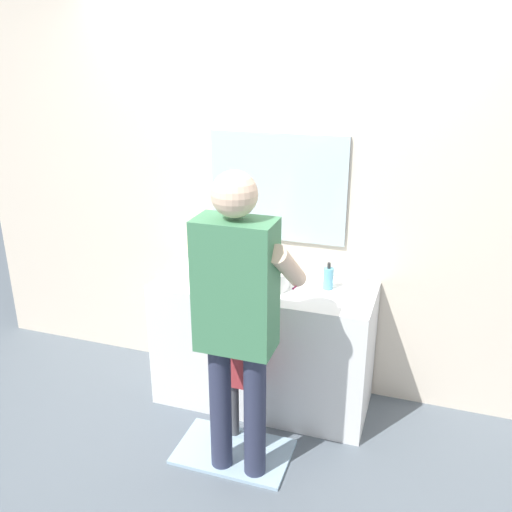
{
  "coord_description": "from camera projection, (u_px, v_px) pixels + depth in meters",
  "views": [
    {
      "loc": [
        0.93,
        -2.6,
        2.16
      ],
      "look_at": [
        0.0,
        0.15,
        1.05
      ],
      "focal_mm": 38.72,
      "sensor_mm": 36.0,
      "label": 1
    }
  ],
  "objects": [
    {
      "name": "child_toddler",
      "position": [
        242.0,
        366.0,
        3.09
      ],
      "size": [
        0.25,
        0.25,
        0.81
      ],
      "color": "#47474C",
      "rests_on": "ground"
    },
    {
      "name": "adult_parent",
      "position": [
        237.0,
        304.0,
        2.67
      ],
      "size": [
        0.51,
        0.54,
        1.65
      ],
      "color": "#2D334C",
      "rests_on": "ground"
    },
    {
      "name": "toothbrush_cup",
      "position": [
        219.0,
        266.0,
        3.47
      ],
      "size": [
        0.07,
        0.07,
        0.21
      ],
      "color": "silver",
      "rests_on": "vanity_cabinet"
    },
    {
      "name": "faucet",
      "position": [
        273.0,
        262.0,
        3.46
      ],
      "size": [
        0.18,
        0.14,
        0.18
      ],
      "color": "#B7BABF",
      "rests_on": "vanity_cabinet"
    },
    {
      "name": "bath_mat",
      "position": [
        234.0,
        452.0,
        3.13
      ],
      "size": [
        0.64,
        0.4,
        0.02
      ],
      "primitive_type": "cube",
      "color": "#99B7CC",
      "rests_on": "ground"
    },
    {
      "name": "ground_plane",
      "position": [
        248.0,
        426.0,
        3.35
      ],
      "size": [
        14.0,
        14.0,
        0.0
      ],
      "primitive_type": "plane",
      "color": "slate"
    },
    {
      "name": "soap_bottle",
      "position": [
        328.0,
        278.0,
        3.25
      ],
      "size": [
        0.06,
        0.06,
        0.16
      ],
      "color": "#66B2D1",
      "rests_on": "vanity_cabinet"
    },
    {
      "name": "sink_basin",
      "position": [
        263.0,
        277.0,
        3.29
      ],
      "size": [
        0.32,
        0.32,
        0.11
      ],
      "color": "white",
      "rests_on": "vanity_cabinet"
    },
    {
      "name": "vanity_cabinet",
      "position": [
        264.0,
        344.0,
        3.47
      ],
      "size": [
        1.33,
        0.54,
        0.81
      ],
      "primitive_type": "cube",
      "color": "white",
      "rests_on": "ground"
    },
    {
      "name": "back_wall",
      "position": [
        280.0,
        186.0,
        3.42
      ],
      "size": [
        4.4,
        0.1,
        2.7
      ],
      "color": "beige",
      "rests_on": "ground"
    }
  ]
}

